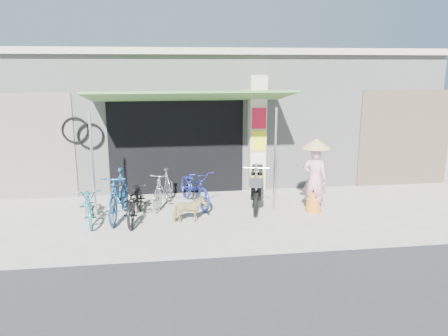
{
  "coord_description": "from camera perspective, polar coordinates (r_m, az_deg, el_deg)",
  "views": [
    {
      "loc": [
        -1.5,
        -8.4,
        3.23
      ],
      "look_at": [
        -0.2,
        1.0,
        1.0
      ],
      "focal_mm": 35.0,
      "sensor_mm": 36.0,
      "label": 1
    }
  ],
  "objects": [
    {
      "name": "bike_black",
      "position": [
        9.49,
        -11.51,
        -4.04
      ],
      "size": [
        0.76,
        1.79,
        0.91
      ],
      "primitive_type": "imported",
      "rotation": [
        0.0,
        0.0,
        -0.09
      ],
      "color": "black",
      "rests_on": "ground"
    },
    {
      "name": "shop_pillar",
      "position": [
        11.23,
        4.31,
        4.32
      ],
      "size": [
        0.42,
        0.44,
        3.0
      ],
      "color": "beige",
      "rests_on": "ground"
    },
    {
      "name": "bike_blue",
      "position": [
        9.64,
        -13.6,
        -3.43
      ],
      "size": [
        0.73,
        1.81,
        1.06
      ],
      "primitive_type": "imported",
      "rotation": [
        0.0,
        0.0,
        -0.13
      ],
      "color": "navy",
      "rests_on": "ground"
    },
    {
      "name": "street_dog",
      "position": [
        9.22,
        -4.63,
        -5.47
      ],
      "size": [
        0.7,
        0.39,
        0.56
      ],
      "primitive_type": "imported",
      "rotation": [
        0.0,
        0.0,
        1.7
      ],
      "color": "tan",
      "rests_on": "ground"
    },
    {
      "name": "bike_teal",
      "position": [
        9.63,
        -17.22,
        -4.48
      ],
      "size": [
        0.82,
        1.6,
        0.8
      ],
      "primitive_type": "imported",
      "rotation": [
        0.0,
        0.0,
        0.2
      ],
      "color": "#1A7477",
      "rests_on": "ground"
    },
    {
      "name": "bicycle_shop",
      "position": [
        13.65,
        -1.54,
        7.35
      ],
      "size": [
        12.3,
        5.3,
        3.66
      ],
      "color": "gray",
      "rests_on": "ground"
    },
    {
      "name": "moped",
      "position": [
        10.23,
        4.28,
        -2.28
      ],
      "size": [
        0.72,
        1.93,
        1.11
      ],
      "rotation": [
        0.0,
        0.0,
        -0.23
      ],
      "color": "black",
      "rests_on": "ground"
    },
    {
      "name": "bike_silver",
      "position": [
        10.28,
        -7.91,
        -2.64
      ],
      "size": [
        0.85,
        1.53,
        0.88
      ],
      "primitive_type": "imported",
      "rotation": [
        0.0,
        0.0,
        -0.32
      ],
      "color": "#AEAEB3",
      "rests_on": "ground"
    },
    {
      "name": "awning",
      "position": [
        10.07,
        -4.52,
        9.11
      ],
      "size": [
        4.6,
        1.88,
        2.72
      ],
      "color": "#3F6C30",
      "rests_on": "ground"
    },
    {
      "name": "neighbour_right",
      "position": [
        12.91,
        22.51,
        3.62
      ],
      "size": [
        2.6,
        0.06,
        2.6
      ],
      "primitive_type": "cube",
      "color": "brown",
      "rests_on": "ground"
    },
    {
      "name": "neighbour_left",
      "position": [
        11.7,
        -25.18,
        2.46
      ],
      "size": [
        2.6,
        0.06,
        2.6
      ],
      "primitive_type": "cube",
      "color": "#6B665B",
      "rests_on": "ground"
    },
    {
      "name": "ground",
      "position": [
        9.12,
        2.12,
        -7.52
      ],
      "size": [
        80.0,
        80.0,
        0.0
      ],
      "primitive_type": "plane",
      "color": "#ADA69C",
      "rests_on": "ground"
    },
    {
      "name": "bike_navy",
      "position": [
        10.32,
        -3.84,
        -2.48
      ],
      "size": [
        1.09,
        1.78,
        0.88
      ],
      "primitive_type": "imported",
      "rotation": [
        0.0,
        0.0,
        0.32
      ],
      "color": "navy",
      "rests_on": "ground"
    },
    {
      "name": "nun",
      "position": [
        9.95,
        11.77,
        -0.98
      ],
      "size": [
        0.65,
        0.64,
        1.68
      ],
      "rotation": [
        0.0,
        0.0,
        2.52
      ],
      "color": "#CE8BA0",
      "rests_on": "ground"
    }
  ]
}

